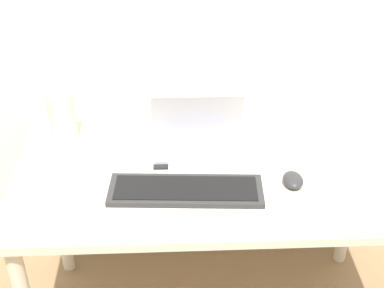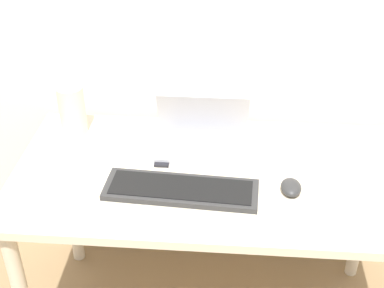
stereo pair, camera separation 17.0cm
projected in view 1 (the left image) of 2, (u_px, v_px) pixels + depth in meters
desk at (213, 192)px, 1.80m from camera, size 1.31×0.67×0.71m
laptop at (197, 135)px, 1.85m from camera, size 0.31×0.20×0.20m
keyboard at (186, 190)px, 1.65m from camera, size 0.48×0.18×0.02m
mouse at (293, 180)px, 1.68m from camera, size 0.06×0.09×0.04m
vase at (61, 108)px, 1.84m from camera, size 0.09×0.09×0.26m
mp3_player at (161, 164)px, 1.77m from camera, size 0.05×0.05×0.01m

